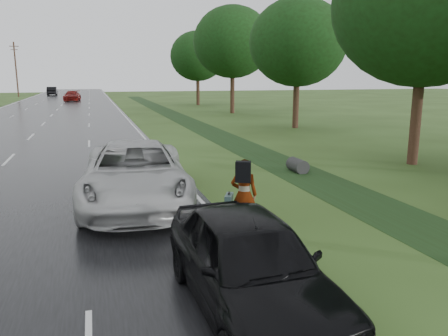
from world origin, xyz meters
TOP-DOWN VIEW (x-y plane):
  - road at (0.00, 45.00)m, footprint 14.00×180.00m
  - edge_stripe_east at (6.75, 45.00)m, footprint 0.12×180.00m
  - center_line at (0.00, 45.00)m, footprint 0.12×180.00m
  - drainage_ditch at (11.50, 18.71)m, footprint 2.20×120.00m
  - utility_pole_distant at (-9.20, 85.00)m, footprint 1.60×0.26m
  - tree_east_b at (17.00, 10.00)m, footprint 7.60×7.60m
  - tree_east_c at (18.20, 24.00)m, footprint 7.00×7.00m
  - tree_east_d at (17.80, 38.00)m, footprint 8.00×8.00m
  - tree_east_f at (17.50, 52.00)m, footprint 7.20×7.20m
  - pedestrian at (7.17, 4.27)m, footprint 0.87×0.92m
  - white_pickup at (4.86, 7.24)m, footprint 3.55×6.71m
  - dark_sedan at (6.00, 0.58)m, footprint 2.03×4.78m
  - far_car_red at (1.00, 66.98)m, footprint 2.67×5.56m
  - far_car_dark at (-3.65, 90.29)m, footprint 1.86×5.16m

SIDE VIEW (x-z plane):
  - road at x=0.00m, z-range 0.00..0.04m
  - drainage_ditch at x=11.50m, z-range -0.24..0.32m
  - edge_stripe_east at x=6.75m, z-range 0.04..0.05m
  - center_line at x=0.00m, z-range 0.04..0.05m
  - far_car_red at x=1.00m, z-range 0.04..1.60m
  - dark_sedan at x=6.00m, z-range 0.04..1.65m
  - far_car_dark at x=-3.65m, z-range 0.04..1.73m
  - pedestrian at x=7.17m, z-range 0.03..1.82m
  - white_pickup at x=4.86m, z-range 0.04..1.84m
  - utility_pole_distant at x=-9.20m, z-range 0.20..10.20m
  - tree_east_c at x=18.20m, z-range 1.49..10.78m
  - tree_east_f at x=17.50m, z-range 1.56..11.18m
  - tree_east_b at x=17.00m, z-range 1.63..11.74m
  - tree_east_d at x=17.80m, z-range 1.77..12.53m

